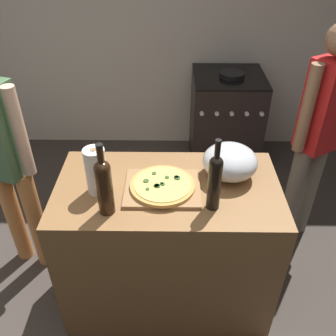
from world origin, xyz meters
The scene contains 12 objects.
ground_plane centered at (0.00, 1.28, -0.01)m, with size 4.65×3.15×0.02m, color #3F3833.
kitchen_wall_rear centered at (0.00, 2.60, 1.30)m, with size 4.65×0.10×2.60m, color beige.
counter centered at (0.16, 0.61, 0.45)m, with size 1.22×0.67×0.91m, color olive.
cutting_board centered at (0.13, 0.58, 0.92)m, with size 0.40×0.32×0.02m, color #9E7247.
pizza centered at (0.13, 0.58, 0.94)m, with size 0.34×0.34×0.03m.
mixing_bowl centered at (0.49, 0.71, 1.00)m, with size 0.30×0.30×0.18m.
paper_towel_roll centered at (-0.21, 0.57, 1.03)m, with size 0.11×0.11×0.26m.
wine_bottle_amber centered at (-0.14, 0.41, 1.07)m, with size 0.08×0.08×0.39m.
wine_bottle_clear centered at (0.38, 0.45, 1.08)m, with size 0.07×0.07×0.39m.
stove centered at (0.69, 2.20, 0.45)m, with size 0.64×0.64×0.94m.
person_in_stripes centered at (-0.83, 0.89, 0.90)m, with size 0.37×0.25×1.58m.
person_in_red centered at (1.14, 1.17, 0.93)m, with size 0.35×0.28×1.62m.
Camera 1 is at (0.18, -0.94, 2.14)m, focal length 39.25 mm.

